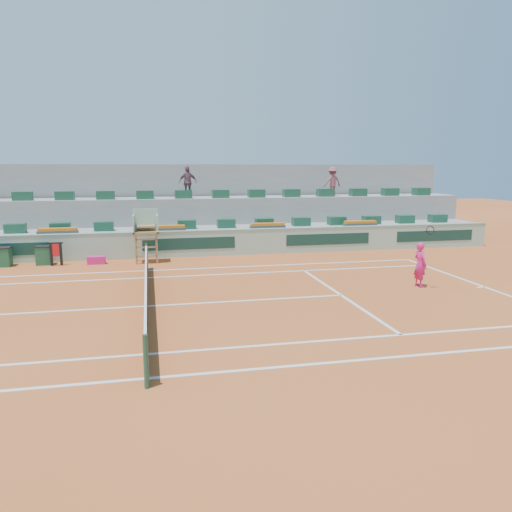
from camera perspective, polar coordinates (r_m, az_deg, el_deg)
The scene contains 18 objects.
ground at distance 15.91m, azimuth -12.34°, elevation -5.64°, with size 90.00×90.00×0.00m, color #A74C20.
seating_tier_lower at distance 26.28m, azimuth -12.39°, elevation 1.90°, with size 36.00×4.00×1.20m, color #989895.
seating_tier_upper at distance 27.78m, azimuth -12.44°, elevation 3.79°, with size 36.00×2.40×2.60m, color #989895.
stadium_back_wall at distance 29.30m, azimuth -12.50°, elevation 5.88°, with size 36.00×0.40×4.40m, color #989895.
player_bag at distance 23.28m, azimuth -17.77°, elevation -0.46°, with size 0.78×0.35×0.35m, color #DF1D7A.
spectator_mid at distance 27.34m, azimuth -7.79°, elevation 8.36°, with size 1.00×0.41×1.70m, color #694655.
spectator_right at distance 29.10m, azimuth 8.72°, elevation 8.40°, with size 1.07×0.62×1.66m, color #8F4751.
court_lines at distance 15.91m, azimuth -12.34°, elevation -5.63°, with size 23.89×11.09×0.01m.
tennis_net at distance 15.77m, azimuth -12.42°, elevation -3.80°, with size 0.10×11.97×1.10m.
advertising_hoarding at distance 24.10m, azimuth -12.34°, elevation 1.25°, with size 36.00×0.34×1.26m.
umpire_chair at distance 22.98m, azimuth -12.49°, elevation 3.11°, with size 1.10×0.90×2.40m.
seat_row_lower at distance 25.28m, azimuth -12.46°, elevation 3.46°, with size 32.90×0.60×0.44m.
seat_row_upper at distance 27.06m, azimuth -12.57°, elevation 6.86°, with size 32.90×0.60×0.44m.
flower_planters at distance 24.56m, azimuth -15.96°, elevation 2.91°, with size 26.80×0.36×0.28m.
drink_cooler_a at distance 23.90m, azimuth -23.10°, elevation 0.08°, with size 0.64×0.56×0.84m.
drink_cooler_b at distance 24.25m, azimuth -27.05°, elevation -0.08°, with size 0.75×0.65×0.84m.
towel_rack at distance 23.43m, azimuth -21.89°, elevation 0.43°, with size 0.62×0.10×1.03m.
tennis_player at distance 18.83m, azimuth 18.26°, elevation -0.91°, with size 0.45×0.88×2.28m.
Camera 1 is at (0.16, -15.32, 4.27)m, focal length 35.00 mm.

